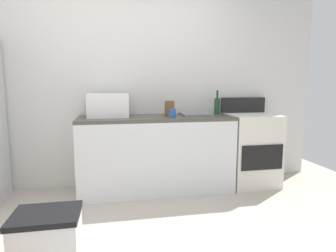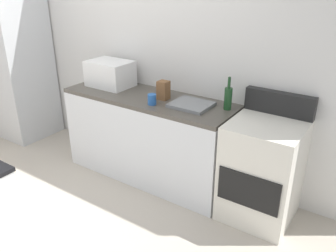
# 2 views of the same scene
# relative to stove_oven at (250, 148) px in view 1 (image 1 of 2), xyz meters

# --- Properties ---
(ground_plane) EXTENTS (6.00, 6.00, 0.00)m
(ground_plane) POSITION_rel_stove_oven_xyz_m (-1.52, -1.21, -0.47)
(ground_plane) COLOR #B2A899
(wall_back) EXTENTS (5.00, 0.10, 2.60)m
(wall_back) POSITION_rel_stove_oven_xyz_m (-1.52, 0.34, 0.83)
(wall_back) COLOR silver
(wall_back) RESTS_ON ground_plane
(kitchen_counter) EXTENTS (1.80, 0.60, 0.90)m
(kitchen_counter) POSITION_rel_stove_oven_xyz_m (-1.22, -0.01, -0.02)
(kitchen_counter) COLOR silver
(kitchen_counter) RESTS_ON ground_plane
(stove_oven) EXTENTS (0.60, 0.61, 1.10)m
(stove_oven) POSITION_rel_stove_oven_xyz_m (0.00, 0.00, 0.00)
(stove_oven) COLOR silver
(stove_oven) RESTS_ON ground_plane
(microwave) EXTENTS (0.46, 0.34, 0.27)m
(microwave) POSITION_rel_stove_oven_xyz_m (-1.77, 0.05, 0.57)
(microwave) COLOR white
(microwave) RESTS_ON kitchen_counter
(sink_basin) EXTENTS (0.36, 0.32, 0.03)m
(sink_basin) POSITION_rel_stove_oven_xyz_m (-0.73, 0.00, 0.45)
(sink_basin) COLOR slate
(sink_basin) RESTS_ON kitchen_counter
(wine_bottle) EXTENTS (0.07, 0.07, 0.30)m
(wine_bottle) POSITION_rel_stove_oven_xyz_m (-0.42, 0.11, 0.54)
(wine_bottle) COLOR #193F1E
(wine_bottle) RESTS_ON kitchen_counter
(coffee_mug) EXTENTS (0.08, 0.08, 0.10)m
(coffee_mug) POSITION_rel_stove_oven_xyz_m (-1.05, -0.17, 0.48)
(coffee_mug) COLOR #2659A5
(coffee_mug) RESTS_ON kitchen_counter
(knife_block) EXTENTS (0.10, 0.10, 0.18)m
(knife_block) POSITION_rel_stove_oven_xyz_m (-1.05, 0.02, 0.52)
(knife_block) COLOR brown
(knife_block) RESTS_ON kitchen_counter
(storage_bin) EXTENTS (0.46, 0.36, 0.38)m
(storage_bin) POSITION_rel_stove_oven_xyz_m (-2.19, -1.28, -0.27)
(storage_bin) COLOR silver
(storage_bin) RESTS_ON ground_plane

